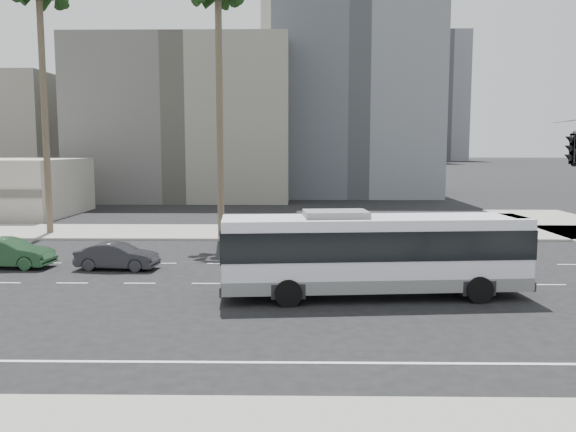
{
  "coord_description": "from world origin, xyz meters",
  "views": [
    {
      "loc": [
        0.93,
        -25.16,
        5.95
      ],
      "look_at": [
        0.49,
        4.0,
        2.55
      ],
      "focal_mm": 36.46,
      "sensor_mm": 36.0,
      "label": 1
    }
  ],
  "objects": [
    {
      "name": "car_a",
      "position": [
        -7.91,
        3.05,
        0.66
      ],
      "size": [
        1.74,
        4.09,
        1.31
      ],
      "primitive_type": "imported",
      "rotation": [
        0.0,
        0.0,
        1.48
      ],
      "color": "#27272B",
      "rests_on": "ground"
    },
    {
      "name": "highrise_right",
      "position": [
        45.0,
        230.0,
        35.0
      ],
      "size": [
        26.0,
        26.0,
        70.0
      ],
      "primitive_type": "cube",
      "color": "#5A5D66",
      "rests_on": "ground"
    },
    {
      "name": "city_bus",
      "position": [
        4.03,
        -2.04,
        1.83
      ],
      "size": [
        12.32,
        3.76,
        3.49
      ],
      "rotation": [
        0.0,
        0.0,
        0.09
      ],
      "color": "silver",
      "rests_on": "ground"
    },
    {
      "name": "civic_tower",
      "position": [
        -2.0,
        250.0,
        38.83
      ],
      "size": [
        42.0,
        42.0,
        129.0
      ],
      "color": "beige",
      "rests_on": "ground"
    },
    {
      "name": "highrise_far",
      "position": [
        70.0,
        260.0,
        30.0
      ],
      "size": [
        22.0,
        22.0,
        60.0
      ],
      "primitive_type": "cube",
      "color": "#5A5D66",
      "rests_on": "ground"
    },
    {
      "name": "midrise_beige_west",
      "position": [
        -12.0,
        45.0,
        9.0
      ],
      "size": [
        24.0,
        18.0,
        18.0
      ],
      "primitive_type": "cube",
      "color": "#63615C",
      "rests_on": "ground"
    },
    {
      "name": "car_b",
      "position": [
        -13.53,
        3.38,
        0.74
      ],
      "size": [
        1.89,
        4.59,
        1.48
      ],
      "primitive_type": "imported",
      "rotation": [
        0.0,
        0.0,
        1.5
      ],
      "color": "#214728",
      "rests_on": "ground"
    },
    {
      "name": "ground",
      "position": [
        0.0,
        0.0,
        0.0
      ],
      "size": [
        700.0,
        700.0,
        0.0
      ],
      "primitive_type": "plane",
      "color": "black",
      "rests_on": "ground"
    },
    {
      "name": "sidewalk_north",
      "position": [
        0.0,
        15.5,
        0.07
      ],
      "size": [
        120.0,
        7.0,
        0.15
      ],
      "primitive_type": "cube",
      "color": "gray",
      "rests_on": "ground"
    },
    {
      "name": "midrise_gray_center",
      "position": [
        8.0,
        52.0,
        13.0
      ],
      "size": [
        20.0,
        20.0,
        26.0
      ],
      "primitive_type": "cube",
      "color": "#535860",
      "rests_on": "ground"
    }
  ]
}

